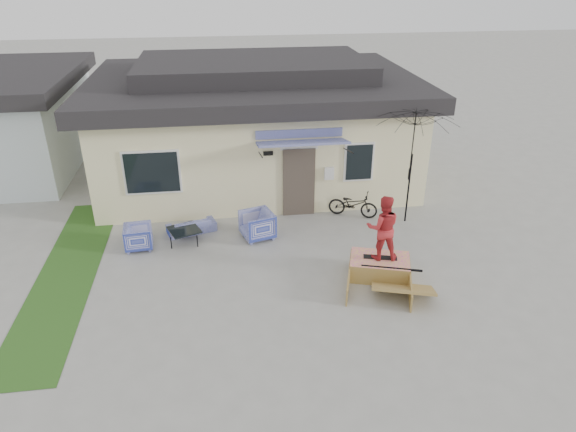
{
  "coord_description": "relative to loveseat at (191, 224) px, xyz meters",
  "views": [
    {
      "loc": [
        -1.3,
        -9.57,
        7.04
      ],
      "look_at": [
        0.3,
        1.8,
        1.3
      ],
      "focal_mm": 32.39,
      "sensor_mm": 36.0,
      "label": 1
    }
  ],
  "objects": [
    {
      "name": "house",
      "position": [
        2.2,
        4.24,
        1.68
      ],
      "size": [
        10.8,
        8.49,
        4.1
      ],
      "color": "beige",
      "rests_on": "ground"
    },
    {
      "name": "skateboard",
      "position": [
        4.64,
        -2.89,
        0.23
      ],
      "size": [
        0.83,
        0.41,
        0.05
      ],
      "primitive_type": "cube",
      "rotation": [
        0.0,
        0.0,
        -0.27
      ],
      "color": "black",
      "rests_on": "skate_ramp"
    },
    {
      "name": "coffee_table",
      "position": [
        -0.17,
        -0.54,
        -0.07
      ],
      "size": [
        1.01,
        1.01,
        0.38
      ],
      "primitive_type": "cube",
      "rotation": [
        0.0,
        0.0,
        0.37
      ],
      "color": "black",
      "rests_on": "ground"
    },
    {
      "name": "grass_strip",
      "position": [
        -3.0,
        -1.76,
        -0.26
      ],
      "size": [
        1.4,
        8.0,
        0.01
      ],
      "primitive_type": "cube",
      "color": "#26511B",
      "rests_on": "ground"
    },
    {
      "name": "skater",
      "position": [
        4.64,
        -2.89,
        1.07
      ],
      "size": [
        0.88,
        0.73,
        1.62
      ],
      "primitive_type": "imported",
      "rotation": [
        0.0,
        0.0,
        2.98
      ],
      "color": "red",
      "rests_on": "skateboard"
    },
    {
      "name": "skate_ramp",
      "position": [
        4.62,
        -2.94,
        -0.03
      ],
      "size": [
        1.92,
        2.23,
        0.47
      ],
      "primitive_type": null,
      "rotation": [
        0.0,
        0.0,
        -0.3
      ],
      "color": "olive",
      "rests_on": "ground"
    },
    {
      "name": "ground",
      "position": [
        2.2,
        -3.76,
        -0.27
      ],
      "size": [
        90.0,
        90.0,
        0.0
      ],
      "primitive_type": "plane",
      "color": "gray",
      "rests_on": "ground"
    },
    {
      "name": "armchair_left",
      "position": [
        -1.37,
        -0.73,
        0.1
      ],
      "size": [
        0.73,
        0.77,
        0.73
      ],
      "primitive_type": "imported",
      "rotation": [
        0.0,
        0.0,
        1.66
      ],
      "color": "navy",
      "rests_on": "ground"
    },
    {
      "name": "armchair_right",
      "position": [
        1.83,
        -0.59,
        0.16
      ],
      "size": [
        0.98,
        1.02,
        0.85
      ],
      "primitive_type": "imported",
      "rotation": [
        0.0,
        0.0,
        -1.28
      ],
      "color": "navy",
      "rests_on": "ground"
    },
    {
      "name": "patio_umbrella",
      "position": [
        6.27,
        -0.18,
        1.48
      ],
      "size": [
        2.49,
        2.33,
        2.2
      ],
      "color": "black",
      "rests_on": "ground"
    },
    {
      "name": "bicycle",
      "position": [
        4.8,
        0.36,
        0.21
      ],
      "size": [
        1.57,
        1.08,
        0.95
      ],
      "primitive_type": "imported",
      "rotation": [
        0.0,
        0.0,
        1.15
      ],
      "color": "black",
      "rests_on": "ground"
    },
    {
      "name": "loveseat",
      "position": [
        0.0,
        0.0,
        0.0
      ],
      "size": [
        1.42,
        0.78,
        0.53
      ],
      "primitive_type": "imported",
      "rotation": [
        0.0,
        0.0,
        3.44
      ],
      "color": "navy",
      "rests_on": "ground"
    }
  ]
}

